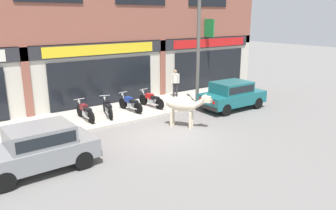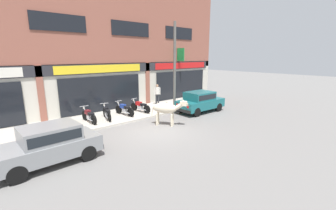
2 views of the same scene
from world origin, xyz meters
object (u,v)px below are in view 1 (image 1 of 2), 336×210
Objects in this scene: motorcycle_0 at (85,112)px; motorcycle_1 at (108,108)px; car_1 at (232,94)px; utility_pole at (198,48)px; car_0 at (39,146)px; motorcycle_3 at (151,100)px; motorcycle_2 at (130,104)px; cow at (184,105)px; pedestrian at (175,80)px.

motorcycle_0 and motorcycle_1 have the same top height.
utility_pole reaches higher than car_1.
car_0 reaches higher than motorcycle_3.
motorcycle_2 is (5.43, 3.86, -0.31)m from car_0.
cow is 3.92m from car_1.
motorcycle_0 is at bearing 178.07° from motorcycle_1.
utility_pole is (2.19, -1.10, 2.63)m from motorcycle_3.
utility_pole is (-0.24, -2.23, 2.03)m from pedestrian.
motorcycle_0 is 1.13× the size of pedestrian.
motorcycle_0 is (-7.05, 2.39, -0.31)m from car_1.
car_0 is at bearing -128.69° from motorcycle_0.
pedestrian is (3.68, 1.14, 0.60)m from motorcycle_2.
motorcycle_3 is 0.30× the size of utility_pole.
motorcycle_0 is at bearing 135.39° from cow.
car_0 is at bearing -171.96° from car_1.
motorcycle_0 and motorcycle_2 have the same top height.
motorcycle_2 is 1.13× the size of pedestrian.
cow is 3.81m from motorcycle_1.
motorcycle_0 is 1.01× the size of motorcycle_3.
car_0 is at bearing -174.12° from cow.
car_0 is 2.03× the size of motorcycle_3.
motorcycle_1 and motorcycle_3 have the same top height.
utility_pole reaches higher than pedestrian.
motorcycle_3 is 3.60m from utility_pole.
pedestrian is 0.27× the size of utility_pole.
utility_pole is at bearing -10.18° from motorcycle_0.
cow is 1.04× the size of motorcycle_2.
motorcycle_0 is (3.05, 3.81, -0.31)m from car_0.
motorcycle_2 is at bearing 104.52° from cow.
utility_pole is (-1.22, 1.34, 2.32)m from car_1.
motorcycle_1 is at bearing 158.43° from car_1.
cow is at bearing -75.48° from motorcycle_2.
utility_pole reaches higher than cow.
motorcycle_0 is at bearing 161.29° from car_1.
car_0 is 5.62m from motorcycle_1.
car_0 is 7.73m from motorcycle_3.
cow is 3.99m from utility_pole.
car_1 is at bearing 8.04° from car_0.
pedestrian is at bearing 83.89° from utility_pole.
motorcycle_1 is at bearing -176.43° from motorcycle_2.
car_0 is 6.67m from motorcycle_2.
car_1 is 2.28× the size of pedestrian.
car_0 is 4.89m from motorcycle_0.
pedestrian reaches higher than car_0.
car_1 reaches higher than motorcycle_0.
pedestrian reaches higher than motorcycle_3.
car_0 is 0.61× the size of utility_pole.
car_0 is 10.20m from car_1.
motorcycle_3 is at bearing 30.01° from car_0.
car_1 is 3.72m from pedestrian.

